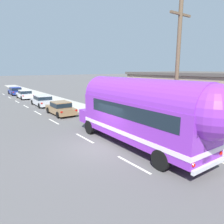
{
  "coord_description": "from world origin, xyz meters",
  "views": [
    {
      "loc": [
        -6.47,
        -9.86,
        4.64
      ],
      "look_at": [
        1.99,
        1.63,
        1.66
      ],
      "focal_mm": 33.18,
      "sensor_mm": 36.0,
      "label": 1
    }
  ],
  "objects_px": {
    "painted_bus": "(144,111)",
    "car_lead": "(61,108)",
    "car_third": "(25,94)",
    "car_second": "(43,100)",
    "utility_pole": "(177,73)",
    "car_fourth": "(15,91)"
  },
  "relations": [
    {
      "from": "painted_bus",
      "to": "car_lead",
      "type": "xyz_separation_m",
      "value": [
        -0.18,
        11.73,
        -1.58
      ]
    },
    {
      "from": "car_third",
      "to": "car_second",
      "type": "bearing_deg",
      "value": -89.2
    },
    {
      "from": "car_lead",
      "to": "painted_bus",
      "type": "bearing_deg",
      "value": -89.14
    },
    {
      "from": "utility_pole",
      "to": "car_second",
      "type": "distance_m",
      "value": 18.98
    },
    {
      "from": "utility_pole",
      "to": "painted_bus",
      "type": "distance_m",
      "value": 3.17
    },
    {
      "from": "utility_pole",
      "to": "car_third",
      "type": "height_order",
      "value": "utility_pole"
    },
    {
      "from": "car_second",
      "to": "car_lead",
      "type": "bearing_deg",
      "value": -92.01
    },
    {
      "from": "painted_bus",
      "to": "car_lead",
      "type": "bearing_deg",
      "value": 90.86
    },
    {
      "from": "utility_pole",
      "to": "car_lead",
      "type": "distance_m",
      "value": 12.9
    },
    {
      "from": "car_third",
      "to": "painted_bus",
      "type": "bearing_deg",
      "value": -89.85
    },
    {
      "from": "car_second",
      "to": "car_fourth",
      "type": "bearing_deg",
      "value": 90.71
    },
    {
      "from": "car_third",
      "to": "utility_pole",
      "type": "bearing_deg",
      "value": -84.87
    },
    {
      "from": "painted_bus",
      "to": "car_second",
      "type": "height_order",
      "value": "painted_bus"
    },
    {
      "from": "utility_pole",
      "to": "car_third",
      "type": "xyz_separation_m",
      "value": [
        -2.4,
        26.72,
        -3.7
      ]
    },
    {
      "from": "utility_pole",
      "to": "car_fourth",
      "type": "xyz_separation_m",
      "value": [
        -2.46,
        33.11,
        -3.68
      ]
    },
    {
      "from": "painted_bus",
      "to": "car_fourth",
      "type": "xyz_separation_m",
      "value": [
        -0.13,
        32.74,
        -1.57
      ]
    },
    {
      "from": "painted_bus",
      "to": "car_third",
      "type": "bearing_deg",
      "value": 90.15
    },
    {
      "from": "utility_pole",
      "to": "car_third",
      "type": "relative_size",
      "value": 1.97
    },
    {
      "from": "car_lead",
      "to": "car_fourth",
      "type": "bearing_deg",
      "value": 89.88
    },
    {
      "from": "car_second",
      "to": "painted_bus",
      "type": "bearing_deg",
      "value": -90.15
    },
    {
      "from": "car_third",
      "to": "car_fourth",
      "type": "xyz_separation_m",
      "value": [
        -0.07,
        6.39,
        0.01
      ]
    },
    {
      "from": "painted_bus",
      "to": "utility_pole",
      "type": "bearing_deg",
      "value": -9.03
    }
  ]
}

